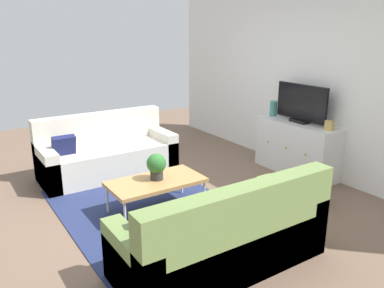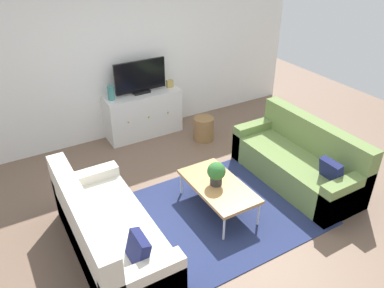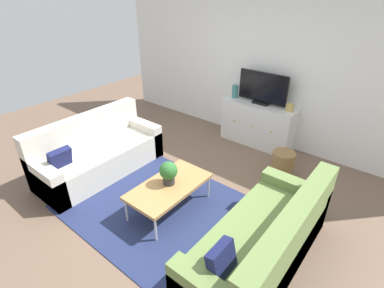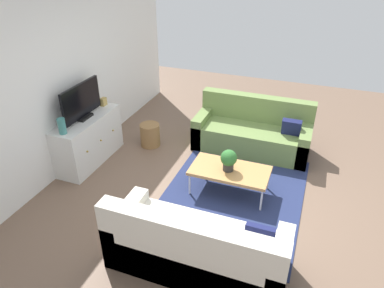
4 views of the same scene
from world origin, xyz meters
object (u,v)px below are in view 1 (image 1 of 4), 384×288
Objects in this scene: flat_screen_tv at (301,104)px; wicker_basket at (307,187)px; couch_left_side at (106,154)px; coffee_table at (156,183)px; tv_console at (297,148)px; couch_right_side at (226,240)px; glass_vase at (273,108)px; mantel_clock at (329,125)px; potted_plant at (156,165)px.

wicker_basket is at bearing -41.19° from flat_screen_tv.
couch_left_side is 1.75× the size of coffee_table.
tv_console is 1.47× the size of flat_screen_tv.
tv_console is (-1.35, 2.37, 0.09)m from couch_right_side.
wicker_basket is at bearing 63.79° from coffee_table.
glass_vase is 1.05m from mantel_clock.
tv_console is (1.52, 2.37, 0.09)m from couch_left_side.
couch_right_side is 3.09m from glass_vase.
couch_right_side is at bearing -70.72° from mantel_clock.
couch_left_side reaches higher than tv_console.
mantel_clock reaches higher than wicker_basket.
couch_left_side is 8.26× the size of glass_vase.
wicker_basket is (0.80, -0.70, -0.84)m from flat_screen_tv.
coffee_table is at bearing -90.39° from flat_screen_tv.
mantel_clock is (0.56, 2.31, 0.28)m from potted_plant.
tv_console is 3.23× the size of wicker_basket.
wicker_basket is at bearing -27.18° from glass_vase.
potted_plant is 2.40m from mantel_clock.
wicker_basket is (0.84, 1.63, -0.36)m from potted_plant.
flat_screen_tv reaches higher than couch_right_side.
tv_console is at bearing 119.71° from couch_right_side.
wicker_basket is (0.82, 1.66, -0.16)m from coffee_table.
flat_screen_tv is at bearing 119.50° from couch_right_side.
couch_right_side is at bearing 0.00° from couch_left_side.
mantel_clock reaches higher than tv_console.
coffee_table is 1.85m from wicker_basket.
potted_plant is 0.24× the size of tv_console.
flat_screen_tv reaches higher than coffee_table.
coffee_table is (-1.37, 0.04, 0.06)m from couch_right_side.
potted_plant is at bearing 177.49° from couch_right_side.
mantel_clock is 0.97m from wicker_basket.
tv_console is at bearing -90.00° from flat_screen_tv.
mantel_clock is (2.04, 2.37, 0.54)m from couch_left_side.
couch_right_side is at bearing -71.86° from wicker_basket.
potted_plant reaches higher than coffee_table.
coffee_table is 4.72× the size of glass_vase.
wicker_basket is (0.28, -0.68, -0.64)m from mantel_clock.
mantel_clock reaches higher than couch_right_side.
tv_console is at bearing -180.00° from mantel_clock.
tv_console is 0.66m from flat_screen_tv.
glass_vase reaches higher than coffee_table.
couch_right_side is at bearing -51.65° from glass_vase.
tv_console reaches higher than coffee_table.
coffee_table is at bearing -116.21° from wicker_basket.
tv_console is at bearing -0.00° from glass_vase.
mantel_clock is (1.05, 0.00, -0.05)m from glass_vase.
flat_screen_tv is 2.20× the size of wicker_basket.
potted_plant is at bearing -90.90° from flat_screen_tv.
couch_left_side is at bearing -130.67° from mantel_clock.
mantel_clock is (0.52, -0.02, -0.21)m from flat_screen_tv.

